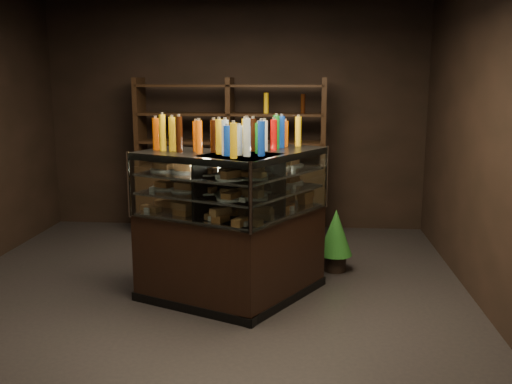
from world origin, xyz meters
TOP-DOWN VIEW (x-y plane):
  - ground at (0.00, 0.00)m, footprint 5.00×5.00m
  - room_shell at (0.00, 0.00)m, footprint 5.02×5.02m
  - display_case at (0.33, -0.16)m, footprint 1.77×1.40m
  - food_display at (0.33, -0.17)m, footprint 1.44×1.08m
  - bottles_top at (0.33, -0.16)m, footprint 1.27×0.94m
  - potted_conifer at (1.27, 0.72)m, footprint 0.35×0.35m
  - back_shelving at (-0.01, 2.05)m, footprint 2.40×0.48m

SIDE VIEW (x-z plane):
  - ground at x=0.00m, z-range 0.00..0.00m
  - potted_conifer at x=1.27m, z-range 0.05..0.80m
  - display_case at x=0.33m, z-range -0.22..1.14m
  - back_shelving at x=-0.01m, z-range -0.39..1.61m
  - food_display at x=0.33m, z-range 0.85..1.28m
  - bottles_top at x=0.33m, z-range 1.35..1.65m
  - room_shell at x=0.00m, z-range 0.44..3.45m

